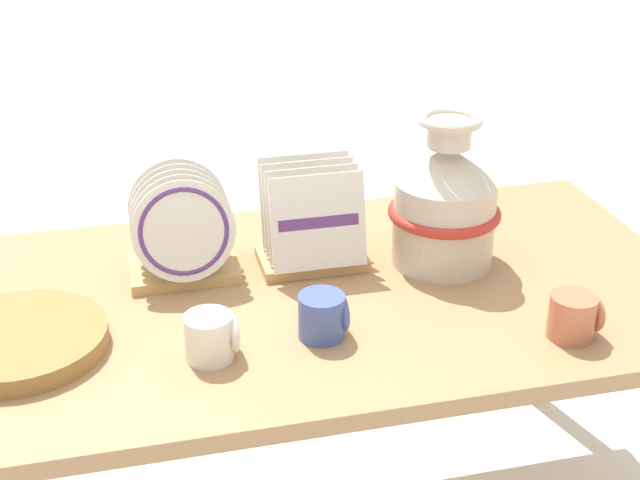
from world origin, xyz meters
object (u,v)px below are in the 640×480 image
wicker_charger_stack (20,341)px  mug_terracotta_glaze (574,316)px  dish_rack_square_plates (312,229)px  mug_cobalt_glaze (324,316)px  dish_rack_round_plates (182,235)px  mug_cream_glaze (212,337)px  ceramic_vase (445,202)px

wicker_charger_stack → mug_terracotta_glaze: mug_terracotta_glaze is taller
dish_rack_square_plates → mug_cobalt_glaze: bearing=-98.8°
dish_rack_round_plates → wicker_charger_stack: dish_rack_round_plates is taller
dish_rack_square_plates → mug_terracotta_glaze: size_ratio=2.38×
dish_rack_round_plates → mug_cream_glaze: dish_rack_round_plates is taller
ceramic_vase → mug_terracotta_glaze: size_ratio=3.46×
dish_rack_round_plates → mug_cobalt_glaze: 0.37m
mug_terracotta_glaze → dish_rack_square_plates: bearing=135.2°
wicker_charger_stack → mug_cobalt_glaze: mug_cobalt_glaze is taller
mug_cobalt_glaze → mug_cream_glaze: bearing=-173.8°
dish_rack_round_plates → mug_terracotta_glaze: (0.67, -0.40, -0.05)m
dish_rack_round_plates → wicker_charger_stack: (-0.31, -0.21, -0.08)m
dish_rack_round_plates → mug_cobalt_glaze: dish_rack_round_plates is taller
ceramic_vase → dish_rack_square_plates: 0.28m
ceramic_vase → mug_cream_glaze: 0.59m
dish_rack_square_plates → ceramic_vase: bearing=-11.9°
mug_cobalt_glaze → mug_cream_glaze: (-0.21, -0.02, 0.00)m
dish_rack_square_plates → mug_cobalt_glaze: size_ratio=2.38×
wicker_charger_stack → dish_rack_round_plates: bearing=33.3°
ceramic_vase → mug_terracotta_glaze: (0.13, -0.34, -0.10)m
ceramic_vase → mug_cream_glaze: (-0.52, -0.25, -0.10)m
wicker_charger_stack → mug_cobalt_glaze: (0.54, -0.08, 0.02)m
wicker_charger_stack → mug_terracotta_glaze: (0.98, -0.19, 0.02)m
mug_cobalt_glaze → mug_cream_glaze: 0.21m
mug_cream_glaze → wicker_charger_stack: bearing=162.3°
dish_rack_square_plates → dish_rack_round_plates: bearing=179.4°
dish_rack_round_plates → wicker_charger_stack: bearing=-146.7°
wicker_charger_stack → dish_rack_square_plates: bearing=19.3°
mug_cream_glaze → mug_terracotta_glaze: bearing=-7.5°
wicker_charger_stack → mug_cobalt_glaze: 0.54m
mug_cobalt_glaze → mug_terracotta_glaze: bearing=-13.8°
dish_rack_round_plates → dish_rack_square_plates: (0.27, -0.00, -0.02)m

